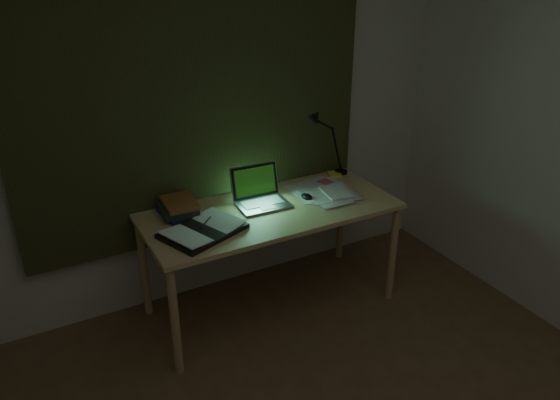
# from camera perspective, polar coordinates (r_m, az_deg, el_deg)

# --- Properties ---
(wall_back) EXTENTS (3.50, 0.00, 2.50)m
(wall_back) POSITION_cam_1_polar(r_m,az_deg,el_deg) (3.38, -8.90, 9.07)
(wall_back) COLOR silver
(wall_back) RESTS_ON ground
(curtain) EXTENTS (2.20, 0.06, 2.00)m
(curtain) POSITION_cam_1_polar(r_m,az_deg,el_deg) (3.29, -8.88, 12.25)
(curtain) COLOR #2E341A
(curtain) RESTS_ON wall_back
(desk) EXTENTS (1.55, 0.68, 0.71)m
(desk) POSITION_cam_1_polar(r_m,az_deg,el_deg) (3.49, -0.94, -6.17)
(desk) COLOR #D3B671
(desk) RESTS_ON floor
(laptop) EXTENTS (0.33, 0.36, 0.22)m
(laptop) POSITION_cam_1_polar(r_m,az_deg,el_deg) (3.31, -1.78, 1.13)
(laptop) COLOR #A1A1A6
(laptop) RESTS_ON desk
(open_textbook) EXTENTS (0.51, 0.44, 0.04)m
(open_textbook) POSITION_cam_1_polar(r_m,az_deg,el_deg) (3.07, -8.06, -3.11)
(open_textbook) COLOR white
(open_textbook) RESTS_ON desk
(book_stack) EXTENTS (0.22, 0.26, 0.10)m
(book_stack) POSITION_cam_1_polar(r_m,az_deg,el_deg) (3.29, -10.61, -0.72)
(book_stack) COLOR white
(book_stack) RESTS_ON desk
(loose_papers) EXTENTS (0.41, 0.43, 0.02)m
(loose_papers) POSITION_cam_1_polar(r_m,az_deg,el_deg) (3.51, 5.00, 0.67)
(loose_papers) COLOR white
(loose_papers) RESTS_ON desk
(mouse) EXTENTS (0.06, 0.09, 0.03)m
(mouse) POSITION_cam_1_polar(r_m,az_deg,el_deg) (3.44, 2.80, 0.36)
(mouse) COLOR black
(mouse) RESTS_ON desk
(sticky_yellow) EXTENTS (0.10, 0.10, 0.02)m
(sticky_yellow) POSITION_cam_1_polar(r_m,az_deg,el_deg) (3.82, 5.69, 2.72)
(sticky_yellow) COLOR yellow
(sticky_yellow) RESTS_ON desk
(sticky_pink) EXTENTS (0.09, 0.09, 0.02)m
(sticky_pink) POSITION_cam_1_polar(r_m,az_deg,el_deg) (3.67, 4.73, 1.83)
(sticky_pink) COLOR #EF5D72
(sticky_pink) RESTS_ON desk
(desk_lamp) EXTENTS (0.37, 0.31, 0.48)m
(desk_lamp) POSITION_cam_1_polar(r_m,az_deg,el_deg) (3.78, 6.56, 6.20)
(desk_lamp) COLOR black
(desk_lamp) RESTS_ON desk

